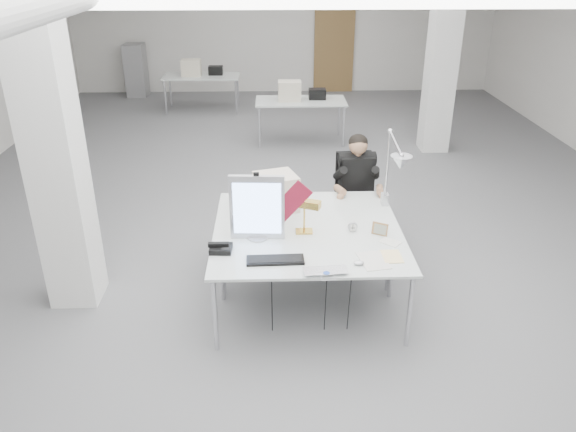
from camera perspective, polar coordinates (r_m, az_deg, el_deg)
The scene contains 23 objects.
room_shell at distance 7.17m, azimuth 1.27°, elevation 13.44°, with size 10.04×14.04×3.24m.
desk_main at distance 5.03m, azimuth 2.30°, elevation -3.75°, with size 1.80×0.90×0.03m, color silver.
desk_second at distance 5.83m, azimuth 1.70°, elevation 0.59°, with size 1.80×0.90×0.03m, color silver.
bg_desk_a at distance 10.19m, azimuth 1.31°, elevation 11.60°, with size 1.60×0.80×0.03m, color silver.
bg_desk_b at distance 12.41m, azimuth -8.79°, elevation 13.85°, with size 1.60×0.80×0.03m, color silver.
filing_cabinet at distance 14.13m, azimuth -15.17°, elevation 14.11°, with size 0.45×0.55×1.20m, color gray.
office_chair at distance 6.63m, azimuth 6.77°, elevation 1.60°, with size 0.52×0.52×1.06m, color black, non-canonical shape.
seated_person at distance 6.45m, azimuth 7.00°, elevation 4.45°, with size 0.53×0.66×0.98m, color black, non-canonical shape.
monitor at distance 5.12m, azimuth -3.16°, elevation 0.87°, with size 0.50×0.05×0.62m, color #B8B8BD.
pennant at distance 5.06m, azimuth 0.23°, elevation 1.39°, with size 0.43×0.01×0.18m, color maroon.
keyboard at distance 4.86m, azimuth -1.30°, elevation -4.50°, with size 0.50×0.17×0.02m, color black.
laptop at distance 4.66m, azimuth 3.93°, elevation -5.96°, with size 0.37×0.24×0.03m, color silver.
mouse at distance 4.85m, azimuth 7.20°, elevation -4.74°, with size 0.09×0.06×0.04m, color silver.
bankers_lamp at distance 5.28m, azimuth 1.66°, elevation -0.03°, with size 0.30×0.12×0.33m, color #BE7E3B, non-canonical shape.
desk_phone at distance 5.05m, azimuth -6.82°, elevation -3.32°, with size 0.20×0.18×0.05m, color black.
picture_frame_left at distance 5.30m, azimuth -5.09°, elevation -1.40°, with size 0.13×0.01×0.10m, color #9E7D44.
picture_frame_right at distance 5.35m, azimuth 9.31°, elevation -1.30°, with size 0.15×0.01×0.12m, color #A97848.
desk_clock at distance 5.38m, azimuth 6.57°, elevation -1.08°, with size 0.09×0.09×0.03m, color #A4A5A9.
paper_stack_a at distance 4.93m, azimuth 8.69°, elevation -4.50°, with size 0.23×0.32×0.01m, color silver.
paper_stack_b at distance 5.02m, azimuth 10.51°, elevation -4.06°, with size 0.17×0.23×0.01m, color #FFE298.
paper_stack_c at distance 5.25m, azimuth 10.34°, elevation -2.61°, with size 0.18×0.13×0.01m, color silver.
beige_monitor at distance 5.76m, azimuth -1.21°, elevation 2.46°, with size 0.39×0.37×0.37m, color beige.
architect_lamp at distance 5.61m, azimuth 10.60°, elevation 4.67°, with size 0.26×0.76×0.98m, color silver, non-canonical shape.
Camera 1 is at (-0.34, -6.87, 3.20)m, focal length 35.00 mm.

